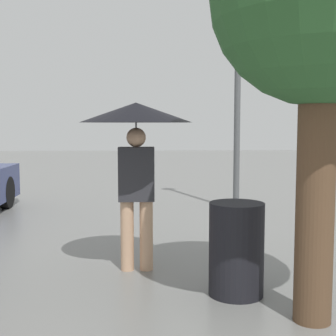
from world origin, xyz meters
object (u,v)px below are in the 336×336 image
object	(u,v)px
tree	(321,1)
street_lamp	(238,37)
trash_bin	(236,249)
pedestrian	(136,131)

from	to	relation	value
tree	street_lamp	world-z (taller)	street_lamp
street_lamp	trash_bin	distance (m)	5.56
pedestrian	trash_bin	distance (m)	1.76
tree	street_lamp	bearing A→B (deg)	85.77
tree	trash_bin	distance (m)	2.40
pedestrian	street_lamp	bearing A→B (deg)	62.94
pedestrian	street_lamp	xyz separation A→B (m)	(1.93, 3.78, 1.77)
trash_bin	pedestrian	bearing A→B (deg)	139.52
pedestrian	street_lamp	world-z (taller)	street_lamp
tree	trash_bin	xyz separation A→B (m)	(-0.53, 0.67, -2.25)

